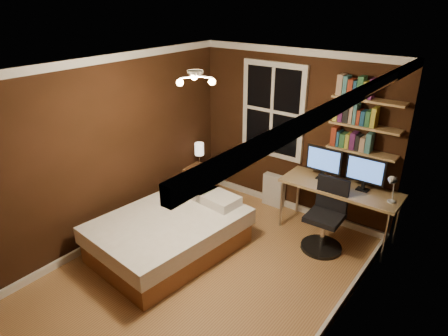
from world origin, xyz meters
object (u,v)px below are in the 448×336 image
Objects in this scene: bedside_lamp at (199,156)px; monitor_left at (324,163)px; desk_lamp at (392,189)px; radiator at (274,190)px; monitor_right at (365,174)px; bed at (171,233)px; office_chair at (325,223)px; desk at (340,190)px; nightstand at (200,182)px.

monitor_left reaches higher than bedside_lamp.
desk_lamp is (0.99, -0.20, -0.02)m from monitor_left.
monitor_right is (1.42, -0.14, 0.73)m from radiator.
bed is 2.31m from monitor_left.
bedside_lamp is 0.85× the size of monitor_left.
bed is 4.62× the size of desk_lamp.
office_chair is (0.30, -0.48, -0.62)m from monitor_left.
bed is 3.95× the size of monitor_left.
bedside_lamp is 0.27× the size of desk.
monitor_right is (2.59, 0.33, 0.26)m from bedside_lamp.
monitor_right reaches higher than bedside_lamp.
monitor_right is (2.59, 0.33, 0.74)m from nightstand.
desk_lamp is at bearing 2.55° from bedside_lamp.
desk is 0.43m from monitor_left.
radiator is 0.54× the size of office_chair.
monitor_left is 1.00× the size of monitor_right.
office_chair reaches higher than bed.
radiator is (0.44, 1.92, -0.01)m from bed.
bedside_lamp reaches higher than radiator.
radiator is at bearing 22.00° from bedside_lamp.
bed is 4.68× the size of bedside_lamp.
radiator is at bearing 170.62° from monitor_left.
desk is 0.52m from office_chair.
office_chair is (2.31, -0.15, 0.12)m from nightstand.
monitor_left is at bearing 120.72° from office_chair.
desk reaches higher than radiator.
bed is at bearing -125.78° from monitor_left.
monitor_left is 0.85m from office_chair.
office_chair reaches higher than radiator.
bed is 2.37m from desk.
monitor_right is 0.45m from desk_lamp.
desk is (2.31, 0.25, 0.44)m from nightstand.
bed is 2.86m from desk_lamp.
monitor_right is at bearing 49.36° from bed.
monitor_left is 0.52× the size of office_chair.
monitor_left and monitor_right have the same top height.
monitor_left is 1.17× the size of desk_lamp.
nightstand is 1.19× the size of bedside_lamp.
radiator is 1.04× the size of monitor_right.
bedside_lamp is (0.00, 0.00, 0.48)m from nightstand.
monitor_right reaches higher than radiator.
monitor_left is at bearing 168.70° from desk_lamp.
desk is 1.62× the size of office_chair.
monitor_left is at bearing 4.93° from nightstand.
nightstand is 3.08m from desk_lamp.
nightstand is at bearing -158.00° from radiator.
desk_lamp reaches higher than radiator.
office_chair is (1.15, -0.62, 0.11)m from radiator.
bedside_lamp is 0.82× the size of radiator.
monitor_left reaches higher than office_chair.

